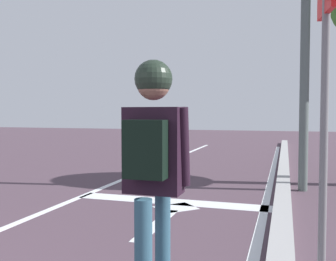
% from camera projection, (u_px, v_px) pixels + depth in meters
% --- Properties ---
extents(lane_line_center, '(0.12, 20.00, 0.01)m').
position_uv_depth(lane_line_center, '(95.00, 191.00, 6.67)').
color(lane_line_center, silver).
rests_on(lane_line_center, ground).
extents(lane_line_curbside, '(0.12, 20.00, 0.01)m').
position_uv_depth(lane_line_curbside, '(266.00, 203.00, 5.79)').
color(lane_line_curbside, silver).
rests_on(lane_line_curbside, ground).
extents(stop_bar, '(3.09, 0.40, 0.01)m').
position_uv_depth(stop_bar, '(172.00, 202.00, 5.86)').
color(stop_bar, silver).
rests_on(stop_bar, ground).
extents(lane_arrow_stem, '(0.16, 1.40, 0.01)m').
position_uv_depth(lane_arrow_stem, '(157.00, 224.00, 4.68)').
color(lane_arrow_stem, silver).
rests_on(lane_arrow_stem, ground).
extents(lane_arrow_head, '(0.71, 0.71, 0.01)m').
position_uv_depth(lane_arrow_head, '(176.00, 208.00, 5.49)').
color(lane_arrow_head, silver).
rests_on(lane_arrow_head, ground).
extents(curb_strip, '(0.24, 24.00, 0.14)m').
position_uv_depth(curb_strip, '(283.00, 199.00, 5.72)').
color(curb_strip, '#9B9A9B').
rests_on(curb_strip, ground).
extents(skater, '(0.46, 0.61, 1.66)m').
position_uv_depth(skater, '(153.00, 154.00, 2.42)').
color(skater, '#2D5266').
rests_on(skater, skateboard).
extents(street_sign_post, '(0.10, 0.44, 2.53)m').
position_uv_depth(street_sign_post, '(325.00, 80.00, 2.84)').
color(street_sign_post, slate).
rests_on(street_sign_post, ground).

